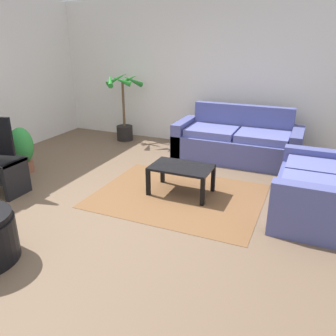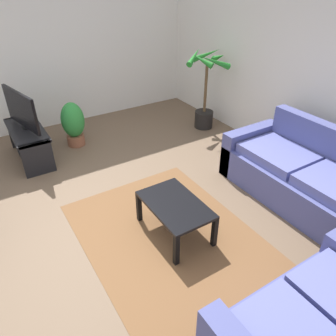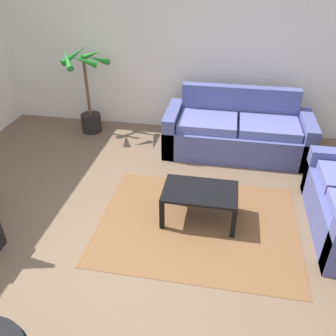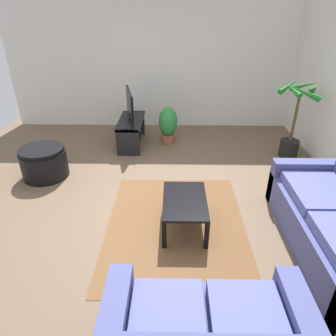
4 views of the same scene
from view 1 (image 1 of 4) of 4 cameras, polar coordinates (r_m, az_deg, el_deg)
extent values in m
plane|color=brown|center=(4.44, -7.67, -6.00)|extent=(6.60, 6.60, 0.00)
cube|color=silver|center=(6.73, 5.37, 15.42)|extent=(6.00, 0.06, 2.70)
cube|color=#4C518C|center=(6.00, 11.35, 3.25)|extent=(2.10, 0.90, 0.42)
cube|color=#4C518C|center=(6.23, 12.41, 8.13)|extent=(1.74, 0.16, 0.48)
cube|color=#4C518C|center=(6.23, 2.75, 5.26)|extent=(0.18, 0.90, 0.62)
cube|color=#4C518C|center=(5.86, 20.59, 2.88)|extent=(0.18, 0.90, 0.62)
cube|color=#5D63A4|center=(5.98, 7.34, 6.12)|extent=(0.83, 0.66, 0.12)
cube|color=#5D63A4|center=(5.81, 15.62, 5.06)|extent=(0.83, 0.66, 0.12)
cube|color=#4C518C|center=(4.46, 23.33, -4.56)|extent=(0.90, 1.48, 0.42)
cube|color=#4C518C|center=(3.83, 23.28, -7.16)|extent=(0.90, 0.18, 0.62)
cube|color=#4C518C|center=(5.03, 23.70, -0.52)|extent=(0.90, 0.18, 0.62)
cube|color=#5D63A4|center=(4.09, 23.07, -2.64)|extent=(0.66, 0.52, 0.12)
cube|color=#5D63A4|center=(4.62, 23.29, -0.03)|extent=(0.66, 0.52, 0.12)
cube|color=black|center=(4.95, -24.02, -1.68)|extent=(0.06, 0.41, 0.49)
cube|color=black|center=(4.56, 2.24, 0.13)|extent=(0.82, 0.52, 0.03)
cube|color=black|center=(4.58, -3.33, -2.46)|extent=(0.05, 0.05, 0.36)
cube|color=black|center=(4.32, 5.81, -4.07)|extent=(0.05, 0.05, 0.36)
cube|color=black|center=(4.97, -0.91, -0.47)|extent=(0.05, 0.05, 0.36)
cube|color=black|center=(4.73, 7.57, -1.83)|extent=(0.05, 0.05, 0.36)
cube|color=brown|center=(4.62, 1.72, -4.63)|extent=(2.20, 1.70, 0.01)
cylinder|color=black|center=(7.14, -7.25, 5.85)|extent=(0.32, 0.32, 0.30)
cylinder|color=brown|center=(7.00, -7.47, 10.48)|extent=(0.05, 0.05, 0.87)
cone|color=#238128|center=(6.76, -5.94, 14.34)|extent=(0.20, 0.54, 0.29)
cone|color=#238128|center=(7.07, -6.49, 14.62)|extent=(0.42, 0.20, 0.24)
cone|color=#238128|center=(7.14, -8.55, 14.59)|extent=(0.34, 0.46, 0.26)
cone|color=#238128|center=(6.93, -9.66, 14.33)|extent=(0.34, 0.45, 0.26)
cone|color=#238128|center=(6.75, -7.80, 14.25)|extent=(0.39, 0.26, 0.23)
cylinder|color=brown|center=(5.87, -22.87, 0.26)|extent=(0.28, 0.28, 0.17)
ellipsoid|color=#2E8837|center=(5.76, -23.36, 3.49)|extent=(0.36, 0.36, 0.57)
camera|label=2|loc=(2.64, 42.70, 26.55)|focal=34.31mm
camera|label=3|loc=(1.70, -40.46, 38.07)|focal=37.35mm
camera|label=4|loc=(4.10, 47.52, 20.63)|focal=32.22mm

